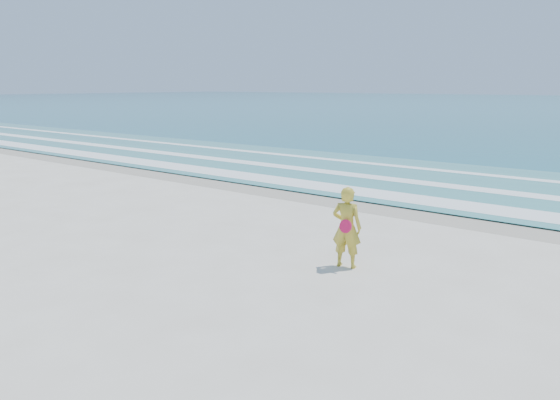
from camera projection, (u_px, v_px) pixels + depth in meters
The scene contains 7 objects.
ground at pixel (141, 291), 9.77m from camera, with size 400.00×400.00×0.00m, color silver.
wet_sand at pixel (380, 205), 16.68m from camera, with size 400.00×2.40×0.00m, color #B2A893.
shallow at pixel (444, 181), 20.51m from camera, with size 400.00×10.00×0.01m, color #59B7AD.
foam_near at pixel (400, 197), 17.67m from camera, with size 400.00×1.40×0.01m, color white.
foam_mid at pixel (435, 184), 19.89m from camera, with size 400.00×0.90×0.01m, color white.
foam_far at pixel (468, 173), 22.43m from camera, with size 400.00×0.60×0.01m, color white.
woman at pixel (347, 227), 10.89m from camera, with size 0.68×0.53×1.65m.
Camera 1 is at (7.67, -5.69, 3.62)m, focal length 35.00 mm.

